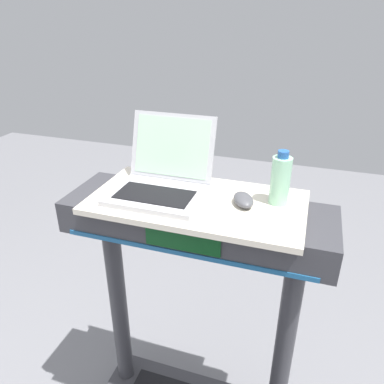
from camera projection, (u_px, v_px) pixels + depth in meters
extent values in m
cylinder|color=#38383D|center=(119.00, 305.00, 1.55)|extent=(0.07, 0.07, 0.84)
cylinder|color=#38383D|center=(284.00, 346.00, 1.36)|extent=(0.07, 0.07, 0.84)
cube|color=#38383D|center=(197.00, 219.00, 1.24)|extent=(0.90, 0.28, 0.11)
cube|color=#0C3F19|center=(182.00, 242.00, 1.12)|extent=(0.24, 0.01, 0.06)
cube|color=#1E598C|center=(183.00, 254.00, 1.14)|extent=(0.81, 0.00, 0.02)
cube|color=beige|center=(197.00, 202.00, 1.21)|extent=(0.70, 0.37, 0.02)
cube|color=#B7B7BC|center=(157.00, 195.00, 1.22)|extent=(0.30, 0.23, 0.02)
cube|color=black|center=(155.00, 194.00, 1.20)|extent=(0.25, 0.13, 0.00)
cube|color=#B7B7BC|center=(172.00, 147.00, 1.29)|extent=(0.30, 0.08, 0.22)
cube|color=#B2E0B7|center=(172.00, 147.00, 1.29)|extent=(0.27, 0.06, 0.19)
ellipsoid|color=#4C4C51|center=(243.00, 200.00, 1.17)|extent=(0.10, 0.12, 0.03)
cylinder|color=#9EDBB2|center=(280.00, 181.00, 1.15)|extent=(0.06, 0.06, 0.15)
cylinder|color=#2659A5|center=(283.00, 154.00, 1.11)|extent=(0.03, 0.03, 0.02)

